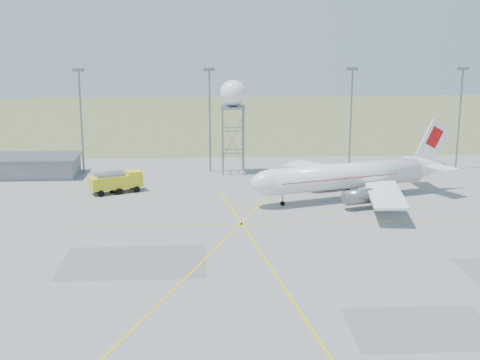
{
  "coord_description": "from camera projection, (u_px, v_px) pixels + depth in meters",
  "views": [
    {
      "loc": [
        -10.9,
        -64.4,
        29.45
      ],
      "look_at": [
        -5.41,
        40.0,
        4.39
      ],
      "focal_mm": 50.0,
      "sensor_mm": 36.0,
      "label": 1
    }
  ],
  "objects": [
    {
      "name": "fire_truck",
      "position": [
        117.0,
        183.0,
        116.87
      ],
      "size": [
        9.43,
        6.46,
        3.6
      ],
      "rotation": [
        0.0,
        0.0,
        0.43
      ],
      "color": "yellow",
      "rests_on": "ground"
    },
    {
      "name": "mast_b",
      "position": [
        210.0,
        111.0,
        130.73
      ],
      "size": [
        2.2,
        0.5,
        20.5
      ],
      "color": "slate",
      "rests_on": "ground"
    },
    {
      "name": "baggage_tug",
      "position": [
        116.0,
        188.0,
        117.35
      ],
      "size": [
        2.26,
        1.82,
        1.74
      ],
      "rotation": [
        0.0,
        0.0,
        -0.01
      ],
      "color": "#AC1D0C",
      "rests_on": "ground"
    },
    {
      "name": "grass_strip",
      "position": [
        241.0,
        118.0,
        205.91
      ],
      "size": [
        400.0,
        120.0,
        0.03
      ],
      "primitive_type": "cube",
      "color": "#616C3B",
      "rests_on": "ground"
    },
    {
      "name": "radar_tower",
      "position": [
        233.0,
        121.0,
        129.99
      ],
      "size": [
        5.05,
        5.05,
        18.3
      ],
      "color": "slate",
      "rests_on": "ground"
    },
    {
      "name": "mast_d",
      "position": [
        460.0,
        110.0,
        133.28
      ],
      "size": [
        2.2,
        0.5,
        20.5
      ],
      "color": "slate",
      "rests_on": "ground"
    },
    {
      "name": "mast_c",
      "position": [
        351.0,
        110.0,
        132.16
      ],
      "size": [
        2.2,
        0.5,
        20.5
      ],
      "color": "slate",
      "rests_on": "ground"
    },
    {
      "name": "mast_a",
      "position": [
        81.0,
        112.0,
        129.45
      ],
      "size": [
        2.2,
        0.5,
        20.5
      ],
      "color": "slate",
      "rests_on": "ground"
    },
    {
      "name": "airliner_main",
      "position": [
        350.0,
        176.0,
        112.26
      ],
      "size": [
        36.87,
        34.86,
        12.79
      ],
      "rotation": [
        0.0,
        0.0,
        3.45
      ],
      "color": "white",
      "rests_on": "ground"
    },
    {
      "name": "building_grey",
      "position": [
        30.0,
        166.0,
        129.35
      ],
      "size": [
        19.0,
        10.0,
        3.9
      ],
      "color": "gray",
      "rests_on": "ground"
    },
    {
      "name": "ground",
      "position": [
        312.0,
        309.0,
        69.96
      ],
      "size": [
        400.0,
        400.0,
        0.0
      ],
      "primitive_type": "plane",
      "color": "gray",
      "rests_on": "ground"
    }
  ]
}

